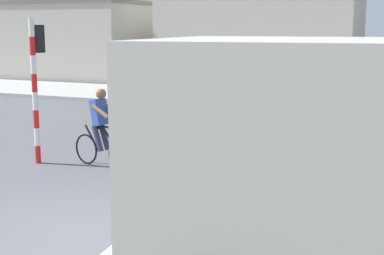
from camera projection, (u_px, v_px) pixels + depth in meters
name	position (u px, v px, depth m)	size (l,w,h in m)	color
ground_plane	(83.00, 230.00, 8.29)	(120.00, 120.00, 0.00)	#56565B
sidewalk_far	(296.00, 103.00, 21.60)	(80.00, 5.00, 0.16)	#ADADA8
cyclist	(102.00, 128.00, 11.83)	(1.69, 0.60, 1.72)	black
traffic_light_pole	(36.00, 70.00, 12.08)	(0.24, 0.43, 3.20)	red
pedestrian_near_kerb	(251.00, 95.00, 17.71)	(0.34, 0.22, 1.62)	#2D334C
building_corner_left	(87.00, 41.00, 31.75)	(7.34, 6.58, 4.40)	#B2AD9E
building_mid_block	(261.00, 23.00, 28.18)	(9.95, 5.30, 6.38)	#B2AD9E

